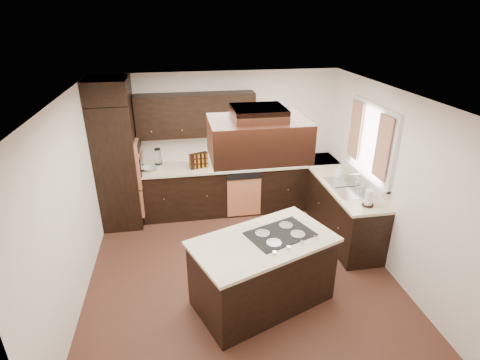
# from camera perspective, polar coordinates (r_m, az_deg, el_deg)

# --- Properties ---
(floor) EXTENTS (4.20, 4.20, 0.02)m
(floor) POSITION_cam_1_polar(r_m,az_deg,el_deg) (5.57, 0.03, -13.58)
(floor) COLOR brown
(floor) RESTS_ON ground
(ceiling) EXTENTS (4.20, 4.20, 0.02)m
(ceiling) POSITION_cam_1_polar(r_m,az_deg,el_deg) (4.49, 0.04, 12.73)
(ceiling) COLOR white
(ceiling) RESTS_ON ground
(wall_back) EXTENTS (4.20, 0.02, 2.50)m
(wall_back) POSITION_cam_1_polar(r_m,az_deg,el_deg) (6.84, -2.99, 5.86)
(wall_back) COLOR white
(wall_back) RESTS_ON ground
(wall_front) EXTENTS (4.20, 0.02, 2.50)m
(wall_front) POSITION_cam_1_polar(r_m,az_deg,el_deg) (3.19, 6.85, -18.59)
(wall_front) COLOR white
(wall_front) RESTS_ON ground
(wall_left) EXTENTS (0.02, 4.20, 2.50)m
(wall_left) POSITION_cam_1_polar(r_m,az_deg,el_deg) (5.03, -24.43, -3.50)
(wall_left) COLOR white
(wall_left) RESTS_ON ground
(wall_right) EXTENTS (0.02, 4.20, 2.50)m
(wall_right) POSITION_cam_1_polar(r_m,az_deg,el_deg) (5.62, 21.74, -0.13)
(wall_right) COLOR white
(wall_right) RESTS_ON ground
(oven_column) EXTENTS (0.65, 0.75, 2.12)m
(oven_column) POSITION_cam_1_polar(r_m,az_deg,el_deg) (6.56, -18.09, 2.06)
(oven_column) COLOR black
(oven_column) RESTS_ON floor
(wall_oven_face) EXTENTS (0.05, 0.62, 0.78)m
(wall_oven_face) POSITION_cam_1_polar(r_m,az_deg,el_deg) (6.49, -15.11, 2.78)
(wall_oven_face) COLOR #D2774E
(wall_oven_face) RESTS_ON oven_column
(base_cabinets_back) EXTENTS (2.93, 0.60, 0.88)m
(base_cabinets_back) POSITION_cam_1_polar(r_m,az_deg,el_deg) (6.86, -2.23, -1.37)
(base_cabinets_back) COLOR black
(base_cabinets_back) RESTS_ON floor
(base_cabinets_right) EXTENTS (0.60, 2.40, 0.88)m
(base_cabinets_right) POSITION_cam_1_polar(r_m,az_deg,el_deg) (6.53, 14.43, -3.57)
(base_cabinets_right) COLOR black
(base_cabinets_right) RESTS_ON floor
(countertop_back) EXTENTS (2.93, 0.63, 0.04)m
(countertop_back) POSITION_cam_1_polar(r_m,az_deg,el_deg) (6.66, -2.28, 2.14)
(countertop_back) COLOR beige
(countertop_back) RESTS_ON base_cabinets_back
(countertop_right) EXTENTS (0.63, 2.40, 0.04)m
(countertop_right) POSITION_cam_1_polar(r_m,az_deg,el_deg) (6.33, 14.73, 0.11)
(countertop_right) COLOR beige
(countertop_right) RESTS_ON base_cabinets_right
(upper_cabinets) EXTENTS (2.00, 0.34, 0.72)m
(upper_cabinets) POSITION_cam_1_polar(r_m,az_deg,el_deg) (6.47, -6.73, 9.83)
(upper_cabinets) COLOR black
(upper_cabinets) RESTS_ON wall_back
(dishwasher_front) EXTENTS (0.60, 0.05, 0.72)m
(dishwasher_front) POSITION_cam_1_polar(r_m,az_deg,el_deg) (6.66, 0.62, -2.61)
(dishwasher_front) COLOR #D2774E
(dishwasher_front) RESTS_ON floor
(window_frame) EXTENTS (0.06, 1.32, 1.12)m
(window_frame) POSITION_cam_1_polar(r_m,az_deg,el_deg) (5.91, 19.38, 5.57)
(window_frame) COLOR silver
(window_frame) RESTS_ON wall_right
(window_pane) EXTENTS (0.00, 1.20, 1.00)m
(window_pane) POSITION_cam_1_polar(r_m,az_deg,el_deg) (5.92, 19.62, 5.57)
(window_pane) COLOR white
(window_pane) RESTS_ON wall_right
(curtain_left) EXTENTS (0.02, 0.34, 0.90)m
(curtain_left) POSITION_cam_1_polar(r_m,az_deg,el_deg) (5.52, 20.90, 4.61)
(curtain_left) COLOR beige
(curtain_left) RESTS_ON wall_right
(curtain_right) EXTENTS (0.02, 0.34, 0.90)m
(curtain_right) POSITION_cam_1_polar(r_m,az_deg,el_deg) (6.22, 17.16, 7.25)
(curtain_right) COLOR beige
(curtain_right) RESTS_ON wall_right
(sink_rim) EXTENTS (0.52, 0.84, 0.01)m
(sink_rim) POSITION_cam_1_polar(r_m,az_deg,el_deg) (6.04, 16.18, -1.02)
(sink_rim) COLOR silver
(sink_rim) RESTS_ON countertop_right
(island) EXTENTS (1.85, 1.43, 0.88)m
(island) POSITION_cam_1_polar(r_m,az_deg,el_deg) (4.81, 3.43, -13.90)
(island) COLOR black
(island) RESTS_ON floor
(island_top) EXTENTS (1.93, 1.50, 0.04)m
(island_top) POSITION_cam_1_polar(r_m,az_deg,el_deg) (4.54, 3.58, -9.34)
(island_top) COLOR beige
(island_top) RESTS_ON island
(cooktop) EXTENTS (0.91, 0.76, 0.01)m
(cooktop) POSITION_cam_1_polar(r_m,az_deg,el_deg) (4.65, 6.13, -8.16)
(cooktop) COLOR black
(cooktop) RESTS_ON island_top
(range_hood) EXTENTS (1.05, 0.72, 0.42)m
(range_hood) POSITION_cam_1_polar(r_m,az_deg,el_deg) (4.07, 2.76, 6.39)
(range_hood) COLOR black
(range_hood) RESTS_ON ceiling
(hood_duct) EXTENTS (0.55, 0.50, 0.13)m
(hood_duct) POSITION_cam_1_polar(r_m,az_deg,el_deg) (4.00, 2.84, 10.14)
(hood_duct) COLOR black
(hood_duct) RESTS_ON ceiling
(blender_base) EXTENTS (0.15, 0.15, 0.10)m
(blender_base) POSITION_cam_1_polar(r_m,az_deg,el_deg) (6.59, -12.25, 1.99)
(blender_base) COLOR silver
(blender_base) RESTS_ON countertop_back
(blender_pitcher) EXTENTS (0.13, 0.13, 0.26)m
(blender_pitcher) POSITION_cam_1_polar(r_m,az_deg,el_deg) (6.52, -12.38, 3.45)
(blender_pitcher) COLOR silver
(blender_pitcher) RESTS_ON blender_base
(spice_rack) EXTENTS (0.33, 0.19, 0.27)m
(spice_rack) POSITION_cam_1_polar(r_m,az_deg,el_deg) (6.52, -6.32, 2.98)
(spice_rack) COLOR black
(spice_rack) RESTS_ON countertop_back
(mixing_bowl) EXTENTS (0.29, 0.29, 0.06)m
(mixing_bowl) POSITION_cam_1_polar(r_m,az_deg,el_deg) (6.60, -13.60, 1.71)
(mixing_bowl) COLOR silver
(mixing_bowl) RESTS_ON countertop_back
(soap_bottle) EXTENTS (0.11, 0.11, 0.19)m
(soap_bottle) POSITION_cam_1_polar(r_m,az_deg,el_deg) (6.36, 14.77, 1.35)
(soap_bottle) COLOR silver
(soap_bottle) RESTS_ON countertop_right
(paper_towel) EXTENTS (0.14, 0.14, 0.24)m
(paper_towel) POSITION_cam_1_polar(r_m,az_deg,el_deg) (5.51, 19.02, -2.63)
(paper_towel) COLOR silver
(paper_towel) RESTS_ON countertop_right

